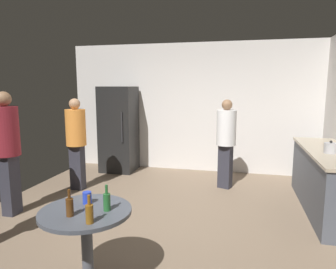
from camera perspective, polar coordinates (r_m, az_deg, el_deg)
name	(u,v)px	position (r m, az deg, el deg)	size (l,w,h in m)	color
ground_plane	(160,222)	(4.36, -1.49, -16.09)	(5.20, 5.20, 0.10)	#7A6651
wall_back	(192,108)	(6.55, 4.42, 4.99)	(5.32, 0.06, 2.70)	silver
refrigerator	(119,129)	(6.59, -9.17, 0.99)	(0.70, 0.68, 1.80)	black
kitchen_counter	(327,180)	(5.03, 27.60, -7.62)	(0.64, 2.22, 0.90)	#4C515B
kettle	(331,148)	(4.70, 28.12, -2.24)	(0.24, 0.17, 0.18)	#B2B2B7
foreground_table	(86,221)	(2.87, -15.06, -15.36)	(0.80, 0.80, 0.73)	#4C515B
beer_bottle_amber	(89,213)	(2.53, -14.46, -14.02)	(0.06, 0.06, 0.23)	#8C5919
beer_bottle_brown	(70,206)	(2.71, -17.89, -12.66)	(0.06, 0.06, 0.23)	#593314
beer_bottle_green	(107,201)	(2.74, -11.35, -12.12)	(0.06, 0.06, 0.23)	#26662D
plastic_cup_blue	(87,198)	(2.94, -14.87, -11.35)	(0.08, 0.08, 0.11)	blue
person_in_orange_shirt	(76,137)	(5.51, -16.78, -0.47)	(0.35, 0.35, 1.60)	#2D2D38
person_in_maroon_shirt	(7,144)	(4.75, -27.84, -1.55)	(0.34, 0.34, 1.73)	#2D2D38
person_in_white_shirt	(226,137)	(5.46, 10.80, -0.48)	(0.44, 0.44, 1.58)	#2D2D38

